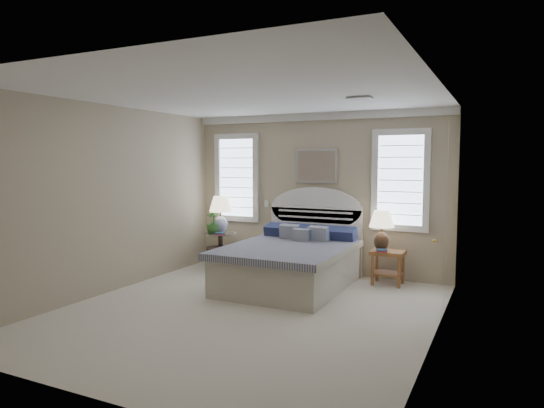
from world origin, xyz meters
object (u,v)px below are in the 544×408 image
(side_table_left, at_px, (221,246))
(lamp_left, at_px, (221,210))
(bed, at_px, (292,261))
(floor_pot, at_px, (219,258))
(nightstand_right, at_px, (388,260))
(lamp_right, at_px, (382,226))

(side_table_left, distance_m, lamp_left, 0.65)
(bed, relative_size, side_table_left, 3.61)
(lamp_left, bearing_deg, floor_pot, -82.98)
(nightstand_right, bearing_deg, side_table_left, -178.06)
(side_table_left, height_order, lamp_left, lamp_left)
(bed, relative_size, nightstand_right, 4.29)
(side_table_left, distance_m, nightstand_right, 2.95)
(nightstand_right, height_order, lamp_right, lamp_right)
(lamp_left, bearing_deg, bed, -19.96)
(bed, xyz_separation_m, floor_pot, (-1.63, 0.50, -0.19))
(lamp_right, bearing_deg, lamp_left, -178.12)
(side_table_left, relative_size, lamp_left, 0.96)
(floor_pot, distance_m, lamp_left, 0.84)
(side_table_left, height_order, lamp_right, lamp_right)
(bed, relative_size, lamp_left, 3.45)
(floor_pot, bearing_deg, lamp_right, 3.83)
(nightstand_right, bearing_deg, floor_pot, -176.26)
(floor_pot, relative_size, lamp_left, 0.65)
(bed, distance_m, nightstand_right, 1.47)
(floor_pot, distance_m, lamp_right, 2.92)
(nightstand_right, bearing_deg, bed, -151.97)
(floor_pot, height_order, lamp_left, lamp_left)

